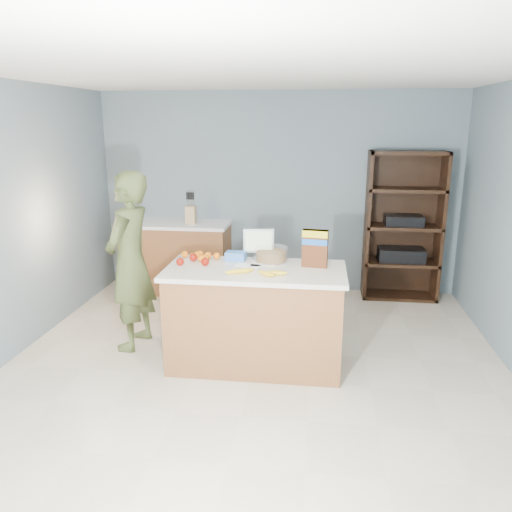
# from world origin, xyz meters

# --- Properties ---
(floor) EXTENTS (4.50, 5.00, 0.02)m
(floor) POSITION_xyz_m (0.00, 0.00, 0.00)
(floor) COLOR beige
(floor) RESTS_ON ground
(walls) EXTENTS (4.52, 5.02, 2.51)m
(walls) POSITION_xyz_m (0.00, 0.00, 1.65)
(walls) COLOR slate
(walls) RESTS_ON ground
(counter_peninsula) EXTENTS (1.56, 0.76, 0.90)m
(counter_peninsula) POSITION_xyz_m (0.00, 0.30, 0.42)
(counter_peninsula) COLOR brown
(counter_peninsula) RESTS_ON ground
(back_cabinet) EXTENTS (1.24, 0.62, 0.90)m
(back_cabinet) POSITION_xyz_m (-1.20, 2.20, 0.45)
(back_cabinet) COLOR brown
(back_cabinet) RESTS_ON ground
(shelving_unit) EXTENTS (0.90, 0.40, 1.80)m
(shelving_unit) POSITION_xyz_m (1.55, 2.35, 0.86)
(shelving_unit) COLOR black
(shelving_unit) RESTS_ON ground
(person) EXTENTS (0.48, 0.67, 1.70)m
(person) POSITION_xyz_m (-1.22, 0.54, 0.85)
(person) COLOR #49542A
(person) RESTS_ON ground
(knife_block) EXTENTS (0.12, 0.10, 0.31)m
(knife_block) POSITION_xyz_m (-1.05, 2.16, 1.02)
(knife_block) COLOR tan
(knife_block) RESTS_ON back_cabinet
(envelopes) EXTENTS (0.36, 0.18, 0.00)m
(envelopes) POSITION_xyz_m (-0.01, 0.40, 0.90)
(envelopes) COLOR white
(envelopes) RESTS_ON counter_peninsula
(bananas) EXTENTS (0.53, 0.19, 0.04)m
(bananas) POSITION_xyz_m (0.02, 0.13, 0.92)
(bananas) COLOR yellow
(bananas) RESTS_ON counter_peninsula
(apples) EXTENTS (0.29, 0.23, 0.07)m
(apples) POSITION_xyz_m (-0.57, 0.37, 0.94)
(apples) COLOR #8F1106
(apples) RESTS_ON counter_peninsula
(oranges) EXTENTS (0.37, 0.21, 0.06)m
(oranges) POSITION_xyz_m (-0.53, 0.53, 0.93)
(oranges) COLOR orange
(oranges) RESTS_ON counter_peninsula
(blue_carton) EXTENTS (0.19, 0.14, 0.08)m
(blue_carton) POSITION_xyz_m (-0.21, 0.54, 0.94)
(blue_carton) COLOR blue
(blue_carton) RESTS_ON counter_peninsula
(salad_bowl) EXTENTS (0.30, 0.30, 0.13)m
(salad_bowl) POSITION_xyz_m (0.11, 0.56, 0.96)
(salad_bowl) COLOR #267219
(salad_bowl) RESTS_ON counter_peninsula
(tv) EXTENTS (0.28, 0.12, 0.28)m
(tv) POSITION_xyz_m (-0.01, 0.63, 1.06)
(tv) COLOR silver
(tv) RESTS_ON counter_peninsula
(cereal_box) EXTENTS (0.23, 0.11, 0.33)m
(cereal_box) POSITION_xyz_m (0.51, 0.42, 1.09)
(cereal_box) COLOR #592B14
(cereal_box) RESTS_ON counter_peninsula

